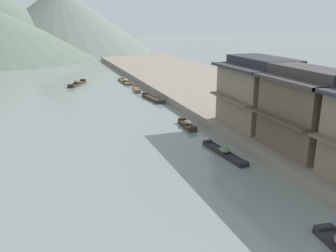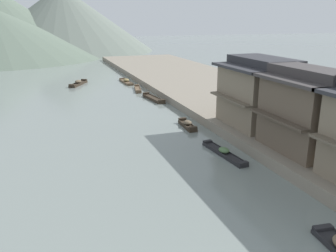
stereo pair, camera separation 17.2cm
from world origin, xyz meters
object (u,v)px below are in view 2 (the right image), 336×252
object	(u,v)px
boat_moored_nearest	(224,153)
boat_upstream_distant	(154,99)
boat_midriver_upstream	(138,89)
house_waterfront_tall	(261,92)
boat_moored_far	(78,83)
boat_midriver_drifting	(126,81)
house_waterfront_second	(307,111)
boat_moored_second	(188,125)

from	to	relation	value
boat_moored_nearest	boat_upstream_distant	world-z (taller)	boat_moored_nearest
boat_midriver_upstream	house_waterfront_tall	size ratio (longest dim) A/B	0.66
boat_moored_far	house_waterfront_tall	xyz separation A→B (m)	(13.45, -31.05, 3.60)
boat_moored_nearest	house_waterfront_tall	world-z (taller)	house_waterfront_tall
boat_midriver_upstream	boat_midriver_drifting	bearing A→B (deg)	91.45
boat_midriver_drifting	boat_midriver_upstream	distance (m)	6.92
boat_upstream_distant	house_waterfront_tall	xyz separation A→B (m)	(5.22, -16.58, 3.70)
boat_moored_far	house_waterfront_second	distance (m)	40.24
boat_moored_second	house_waterfront_second	distance (m)	12.36
boat_moored_far	house_waterfront_tall	size ratio (longest dim) A/B	0.70
boat_moored_far	boat_midriver_upstream	distance (m)	10.91
house_waterfront_tall	boat_moored_nearest	bearing A→B (deg)	-144.66
boat_moored_second	boat_upstream_distant	size ratio (longest dim) A/B	0.66
boat_midriver_drifting	house_waterfront_second	world-z (taller)	house_waterfront_second
boat_moored_nearest	boat_midriver_drifting	world-z (taller)	boat_midriver_drifting
boat_midriver_drifting	house_waterfront_second	xyz separation A→B (m)	(5.05, -37.40, 3.65)
boat_moored_second	boat_midriver_upstream	xyz separation A→B (m)	(0.12, 19.78, -0.10)
house_waterfront_tall	boat_moored_far	bearing A→B (deg)	113.42
boat_moored_second	house_waterfront_second	world-z (taller)	house_waterfront_second
boat_midriver_drifting	boat_upstream_distant	world-z (taller)	boat_midriver_drifting
boat_moored_far	boat_upstream_distant	bearing A→B (deg)	-60.38
boat_upstream_distant	boat_moored_far	bearing A→B (deg)	119.62
boat_moored_second	boat_midriver_drifting	world-z (taller)	boat_midriver_drifting
boat_moored_second	house_waterfront_tall	bearing A→B (deg)	-33.71
boat_moored_second	house_waterfront_second	bearing A→B (deg)	-64.99
boat_moored_second	boat_upstream_distant	world-z (taller)	boat_moored_second
boat_moored_far	boat_midriver_drifting	world-z (taller)	boat_moored_far
boat_midriver_drifting	boat_moored_far	bearing A→B (deg)	175.68
boat_moored_far	house_waterfront_second	bearing A→B (deg)	-71.40
boat_moored_nearest	boat_moored_far	world-z (taller)	boat_moored_far
house_waterfront_second	house_waterfront_tall	xyz separation A→B (m)	(0.66, 6.93, -0.01)
boat_moored_second	boat_midriver_drifting	size ratio (longest dim) A/B	0.62
boat_moored_nearest	house_waterfront_second	bearing A→B (deg)	-28.81
boat_midriver_drifting	boat_upstream_distant	bearing A→B (deg)	-87.99
boat_moored_nearest	house_waterfront_second	distance (m)	6.92
boat_midriver_upstream	house_waterfront_tall	distance (m)	24.48
boat_midriver_upstream	house_waterfront_second	size ratio (longest dim) A/B	0.69
boat_moored_second	boat_moored_far	distance (m)	28.37
boat_midriver_drifting	boat_upstream_distant	distance (m)	13.89
boat_moored_second	boat_upstream_distant	xyz separation A→B (m)	(0.44, 12.81, -0.08)
boat_moored_far	boat_midriver_drifting	distance (m)	7.76
boat_moored_far	house_waterfront_tall	world-z (taller)	house_waterfront_tall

